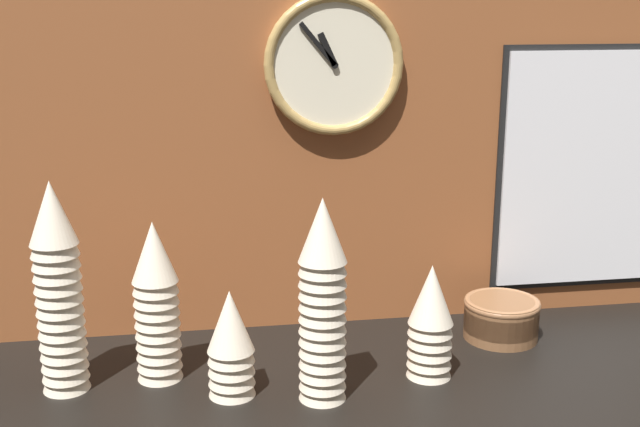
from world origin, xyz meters
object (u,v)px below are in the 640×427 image
(cup_stack_center, at_px, (323,301))
(menu_board, at_px, (595,169))
(bowl_stack_right, at_px, (501,317))
(wall_clock, at_px, (334,65))
(cup_stack_left, at_px, (156,302))
(cup_stack_center_left, at_px, (231,343))
(cup_stack_far_left, at_px, (58,288))
(cup_stack_center_right, at_px, (430,321))

(cup_stack_center, relative_size, menu_board, 0.68)
(cup_stack_center, distance_m, bowl_stack_right, 0.46)
(wall_clock, bearing_deg, cup_stack_center, -103.19)
(cup_stack_center, relative_size, bowl_stack_right, 2.33)
(cup_stack_left, bearing_deg, menu_board, 12.20)
(cup_stack_center_left, bearing_deg, cup_stack_center, -13.48)
(menu_board, bearing_deg, cup_stack_far_left, -168.70)
(cup_stack_center, height_order, cup_stack_far_left, cup_stack_far_left)
(cup_stack_far_left, bearing_deg, menu_board, 11.30)
(cup_stack_center, distance_m, menu_board, 0.72)
(cup_stack_center_right, relative_size, bowl_stack_right, 1.39)
(cup_stack_center_left, height_order, bowl_stack_right, cup_stack_center_left)
(cup_stack_center_left, relative_size, cup_stack_left, 0.65)
(cup_stack_far_left, relative_size, wall_clock, 1.37)
(cup_stack_center, xyz_separation_m, cup_stack_far_left, (-0.44, 0.10, 0.01))
(cup_stack_center_left, xyz_separation_m, cup_stack_center, (0.15, -0.04, 0.08))
(cup_stack_left, xyz_separation_m, bowl_stack_right, (0.67, 0.07, -0.10))
(wall_clock, xyz_separation_m, menu_board, (0.56, 0.01, -0.23))
(cup_stack_center_right, relative_size, cup_stack_far_left, 0.56)
(cup_stack_center, bearing_deg, bowl_stack_right, 25.97)
(cup_stack_center, distance_m, cup_stack_left, 0.30)
(cup_stack_left, bearing_deg, cup_stack_center_right, -8.17)
(cup_stack_left, xyz_separation_m, menu_board, (0.91, 0.20, 0.17))
(cup_stack_center_left, relative_size, wall_clock, 0.70)
(cup_stack_center_left, height_order, cup_stack_left, cup_stack_left)
(cup_stack_center_left, bearing_deg, cup_stack_far_left, 166.73)
(cup_stack_center_left, bearing_deg, bowl_stack_right, 15.91)
(wall_clock, bearing_deg, cup_stack_center_left, -129.45)
(cup_stack_center_left, height_order, menu_board, menu_board)
(cup_stack_center_left, xyz_separation_m, bowl_stack_right, (0.55, 0.16, -0.05))
(cup_stack_far_left, bearing_deg, cup_stack_center_left, -13.27)
(cup_stack_center_left, distance_m, wall_clock, 0.56)
(cup_stack_center, bearing_deg, cup_stack_left, 156.40)
(bowl_stack_right, bearing_deg, cup_stack_far_left, -173.92)
(menu_board, bearing_deg, cup_stack_center_right, -148.39)
(cup_stack_center, bearing_deg, cup_stack_center_left, 166.52)
(wall_clock, bearing_deg, cup_stack_far_left, -158.03)
(cup_stack_left, distance_m, menu_board, 0.95)
(cup_stack_left, xyz_separation_m, cup_stack_center_right, (0.48, -0.07, -0.04))
(bowl_stack_right, xyz_separation_m, wall_clock, (-0.32, 0.12, 0.49))
(cup_stack_center_left, relative_size, cup_stack_center_right, 0.90)
(cup_stack_center_left, bearing_deg, menu_board, 19.67)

